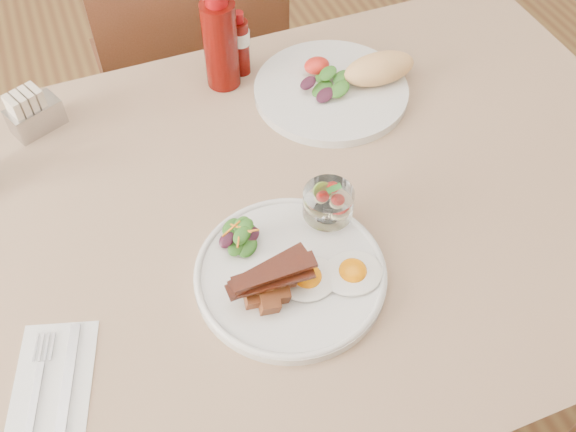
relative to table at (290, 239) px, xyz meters
name	(u,v)px	position (x,y,z in m)	size (l,w,h in m)	color
table	(290,239)	(0.00, 0.00, 0.00)	(1.33, 0.88, 0.75)	brown
chair_far	(192,72)	(0.00, 0.66, -0.14)	(0.42, 0.42, 0.93)	brown
main_plate	(290,275)	(-0.05, -0.13, 0.10)	(0.28, 0.28, 0.02)	silver
fried_eggs	(330,275)	(0.00, -0.16, 0.11)	(0.18, 0.12, 0.02)	white
bacon_potato_pile	(270,283)	(-0.09, -0.15, 0.13)	(0.13, 0.08, 0.06)	maroon
side_salad	(240,237)	(-0.10, -0.05, 0.12)	(0.07, 0.06, 0.04)	#1B5215
fruit_cup	(328,203)	(0.04, -0.06, 0.15)	(0.08, 0.08, 0.08)	white
second_plate	(342,84)	(0.19, 0.22, 0.11)	(0.31, 0.28, 0.07)	silver
ketchup_bottle	(221,43)	(0.00, 0.33, 0.18)	(0.07, 0.07, 0.19)	#510804
hot_sauce_bottle	(240,44)	(0.04, 0.35, 0.15)	(0.04, 0.04, 0.13)	#510804
sugar_caddy	(33,113)	(-0.35, 0.33, 0.12)	(0.10, 0.08, 0.08)	#AEADB2
napkin_cutlery	(53,386)	(-0.40, -0.17, 0.09)	(0.15, 0.21, 0.01)	white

